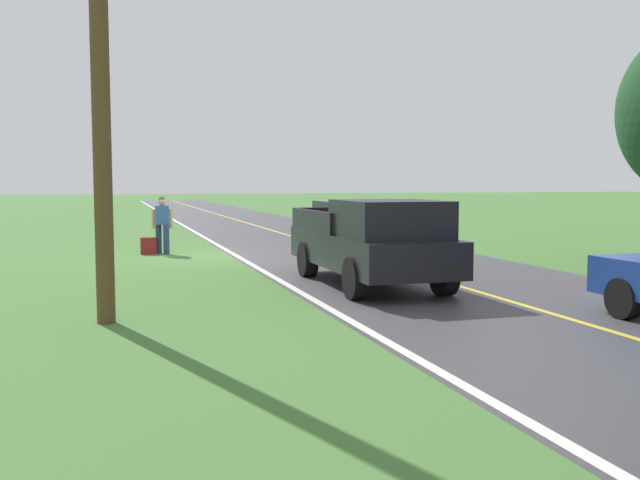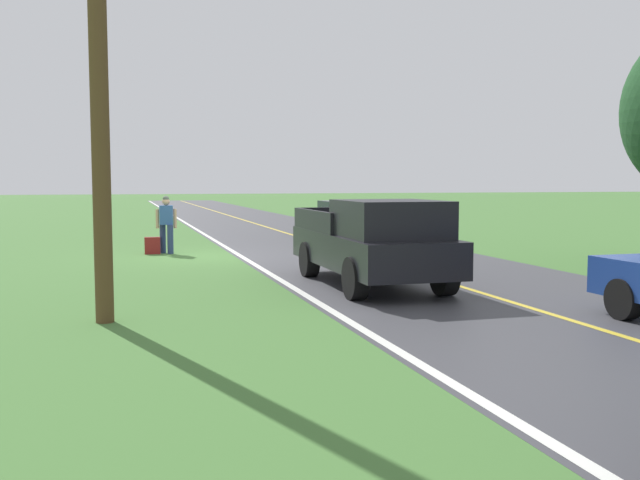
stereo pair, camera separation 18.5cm
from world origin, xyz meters
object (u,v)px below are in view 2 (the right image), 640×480
object	(u,v)px
pickup_truck_passing	(375,240)
utility_pole_roadside	(98,57)
sedan_near_oncoming	(345,218)
hitchhiker_walking	(166,221)
suitcase_carried	(152,246)

from	to	relation	value
pickup_truck_passing	utility_pole_roadside	size ratio (longest dim) A/B	0.67
sedan_near_oncoming	hitchhiker_walking	bearing A→B (deg)	32.62
hitchhiker_walking	sedan_near_oncoming	size ratio (longest dim) A/B	0.39
hitchhiker_walking	utility_pole_roadside	distance (m)	10.97
hitchhiker_walking	sedan_near_oncoming	distance (m)	8.54
hitchhiker_walking	sedan_near_oncoming	bearing A→B (deg)	-147.38
pickup_truck_passing	sedan_near_oncoming	bearing A→B (deg)	-105.42
hitchhiker_walking	utility_pole_roadside	world-z (taller)	utility_pole_roadside
hitchhiker_walking	suitcase_carried	xyz separation A→B (m)	(0.42, 0.06, -0.72)
utility_pole_roadside	hitchhiker_walking	bearing A→B (deg)	-98.99
hitchhiker_walking	utility_pole_roadside	xyz separation A→B (m)	(1.64, 10.39, 3.09)
sedan_near_oncoming	utility_pole_roadside	bearing A→B (deg)	59.50
hitchhiker_walking	suitcase_carried	world-z (taller)	hitchhiker_walking
suitcase_carried	sedan_near_oncoming	bearing A→B (deg)	124.38
pickup_truck_passing	utility_pole_roadside	distance (m)	6.58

